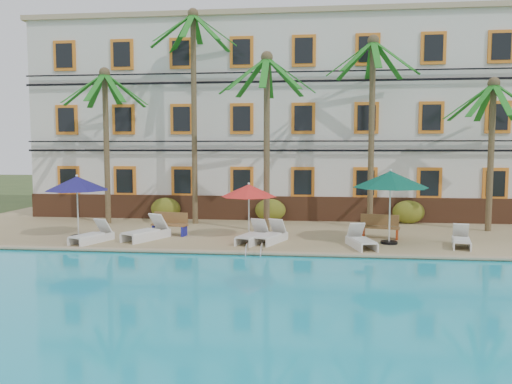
# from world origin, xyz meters

# --- Properties ---
(ground) EXTENTS (100.00, 100.00, 0.00)m
(ground) POSITION_xyz_m (0.00, 0.00, 0.00)
(ground) COLOR #384C23
(ground) RESTS_ON ground
(pool_deck) EXTENTS (30.00, 12.00, 0.25)m
(pool_deck) POSITION_xyz_m (0.00, 5.00, 0.12)
(pool_deck) COLOR tan
(pool_deck) RESTS_ON ground
(swimming_pool) EXTENTS (26.00, 12.00, 0.20)m
(swimming_pool) POSITION_xyz_m (0.00, -7.00, 0.10)
(swimming_pool) COLOR #1BB2D0
(swimming_pool) RESTS_ON ground
(pool_coping) EXTENTS (30.00, 0.35, 0.06)m
(pool_coping) POSITION_xyz_m (0.00, -0.90, 0.28)
(pool_coping) COLOR tan
(pool_coping) RESTS_ON pool_deck
(hotel_building) EXTENTS (25.40, 6.44, 10.22)m
(hotel_building) POSITION_xyz_m (0.00, 9.98, 5.37)
(hotel_building) COLOR silver
(hotel_building) RESTS_ON pool_deck
(palm_a) EXTENTS (4.04, 4.04, 7.30)m
(palm_a) POSITION_xyz_m (-7.67, 5.15, 4.96)
(palm_a) COLOR brown
(palm_a) RESTS_ON pool_deck
(palm_b) EXTENTS (4.04, 4.04, 9.96)m
(palm_b) POSITION_xyz_m (-3.55, 5.55, 6.47)
(palm_b) COLOR brown
(palm_b) RESTS_ON pool_deck
(palm_c) EXTENTS (4.04, 4.04, 7.57)m
(palm_c) POSITION_xyz_m (0.03, 3.51, 5.11)
(palm_c) COLOR brown
(palm_c) RESTS_ON pool_deck
(palm_d) EXTENTS (4.04, 4.04, 8.47)m
(palm_d) POSITION_xyz_m (4.53, 5.10, 5.63)
(palm_d) COLOR brown
(palm_d) RESTS_ON pool_deck
(palm_e) EXTENTS (4.04, 4.04, 6.55)m
(palm_e) POSITION_xyz_m (9.51, 4.79, 4.51)
(palm_e) COLOR brown
(palm_e) RESTS_ON pool_deck
(shrub_left) EXTENTS (1.50, 0.90, 1.10)m
(shrub_left) POSITION_xyz_m (-5.29, 6.60, 0.80)
(shrub_left) COLOR #204E16
(shrub_left) RESTS_ON pool_deck
(shrub_mid) EXTENTS (1.50, 0.90, 1.10)m
(shrub_mid) POSITION_xyz_m (-0.06, 6.60, 0.80)
(shrub_mid) COLOR #204E16
(shrub_mid) RESTS_ON pool_deck
(shrub_right) EXTENTS (1.50, 0.90, 1.10)m
(shrub_right) POSITION_xyz_m (6.50, 6.60, 0.80)
(shrub_right) COLOR #204E16
(shrub_right) RESTS_ON pool_deck
(umbrella_blue) EXTENTS (2.52, 2.52, 2.52)m
(umbrella_blue) POSITION_xyz_m (-7.38, 1.45, 2.40)
(umbrella_blue) COLOR black
(umbrella_blue) RESTS_ON pool_deck
(umbrella_red) EXTENTS (2.21, 2.21, 2.22)m
(umbrella_red) POSITION_xyz_m (-0.54, 1.95, 2.13)
(umbrella_red) COLOR black
(umbrella_red) RESTS_ON pool_deck
(umbrella_green) EXTENTS (2.80, 2.80, 2.80)m
(umbrella_green) POSITION_xyz_m (4.82, 1.39, 2.64)
(umbrella_green) COLOR black
(umbrella_green) RESTS_ON pool_deck
(lounger_a) EXTENTS (1.22, 1.91, 0.85)m
(lounger_a) POSITION_xyz_m (-6.34, 0.45, 0.53)
(lounger_a) COLOR white
(lounger_a) RESTS_ON pool_deck
(lounger_b) EXTENTS (1.56, 2.16, 0.97)m
(lounger_b) POSITION_xyz_m (-4.47, 1.24, 0.56)
(lounger_b) COLOR white
(lounger_b) RESTS_ON pool_deck
(lounger_c) EXTENTS (1.21, 1.94, 0.86)m
(lounger_c) POSITION_xyz_m (-0.26, 1.04, 0.53)
(lounger_c) COLOR white
(lounger_c) RESTS_ON pool_deck
(lounger_d) EXTENTS (1.29, 1.92, 0.85)m
(lounger_d) POSITION_xyz_m (0.40, 1.14, 0.53)
(lounger_d) COLOR white
(lounger_d) RESTS_ON pool_deck
(lounger_e) EXTENTS (1.04, 1.87, 0.84)m
(lounger_e) POSITION_xyz_m (3.69, 0.53, 0.52)
(lounger_e) COLOR white
(lounger_e) RESTS_ON pool_deck
(lounger_f) EXTENTS (0.97, 1.77, 0.80)m
(lounger_f) POSITION_xyz_m (7.32, 1.06, 0.51)
(lounger_f) COLOR white
(lounger_f) RESTS_ON pool_deck
(bench_left) EXTENTS (1.56, 0.76, 0.93)m
(bench_left) POSITION_xyz_m (-3.84, 2.34, 0.72)
(bench_left) COLOR olive
(bench_left) RESTS_ON pool_deck
(bench_right) EXTENTS (1.57, 0.80, 0.93)m
(bench_right) POSITION_xyz_m (4.66, 2.57, 0.72)
(bench_right) COLOR olive
(bench_right) RESTS_ON pool_deck
(pool_ladder) EXTENTS (0.54, 0.74, 0.74)m
(pool_ladder) POSITION_xyz_m (0.01, -1.00, 0.25)
(pool_ladder) COLOR silver
(pool_ladder) RESTS_ON ground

